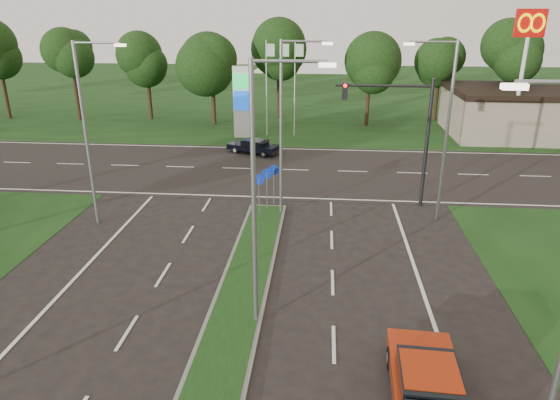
{
  "coord_description": "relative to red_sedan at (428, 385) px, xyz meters",
  "views": [
    {
      "loc": [
        2.94,
        -8.71,
        10.25
      ],
      "look_at": [
        1.07,
        12.38,
        2.2
      ],
      "focal_mm": 32.0,
      "sensor_mm": 36.0,
      "label": 1
    }
  ],
  "objects": [
    {
      "name": "streetlight_median_far",
      "position": [
        -5.0,
        13.49,
        4.4
      ],
      "size": [
        2.53,
        0.22,
        9.0
      ],
      "color": "gray",
      "rests_on": "ground"
    },
    {
      "name": "streetlight_right_far",
      "position": [
        2.8,
        13.49,
        4.4
      ],
      "size": [
        2.53,
        0.22,
        9.0
      ],
      "rotation": [
        0.0,
        0.0,
        3.14
      ],
      "color": "gray",
      "rests_on": "ground"
    },
    {
      "name": "median_kerb",
      "position": [
        -6.0,
        1.49,
        -0.62
      ],
      "size": [
        2.0,
        26.0,
        0.12
      ],
      "primitive_type": "cube",
      "color": "slate",
      "rests_on": "ground"
    },
    {
      "name": "gas_pylon",
      "position": [
        -9.79,
        30.54,
        2.51
      ],
      "size": [
        5.8,
        1.26,
        8.0
      ],
      "color": "silver",
      "rests_on": "ground"
    },
    {
      "name": "mcdonalds_sign",
      "position": [
        12.0,
        29.46,
        7.3
      ],
      "size": [
        2.2,
        0.47,
        10.4
      ],
      "color": "silver",
      "rests_on": "ground"
    },
    {
      "name": "streetlight_left_far",
      "position": [
        -14.3,
        11.49,
        4.4
      ],
      "size": [
        2.53,
        0.22,
        9.0
      ],
      "color": "gray",
      "rests_on": "ground"
    },
    {
      "name": "treeline_far",
      "position": [
        -5.9,
        37.42,
        6.15
      ],
      "size": [
        6.0,
        6.0,
        9.9
      ],
      "color": "black",
      "rests_on": "ground"
    },
    {
      "name": "traffic_signal",
      "position": [
        1.19,
        15.49,
        3.97
      ],
      "size": [
        5.1,
        0.42,
        7.0
      ],
      "color": "black",
      "rests_on": "ground"
    },
    {
      "name": "red_sedan",
      "position": [
        0.0,
        0.0,
        0.0
      ],
      "size": [
        2.11,
        4.71,
        1.27
      ],
      "rotation": [
        0.0,
        0.0,
        -0.05
      ],
      "color": "#972308",
      "rests_on": "ground"
    },
    {
      "name": "navy_sedan",
      "position": [
        -8.29,
        25.48,
        -0.1
      ],
      "size": [
        4.23,
        3.0,
        1.08
      ],
      "rotation": [
        0.0,
        0.0,
        1.17
      ],
      "color": "black",
      "rests_on": "ground"
    },
    {
      "name": "median_signs",
      "position": [
        -6.0,
        13.89,
        1.03
      ],
      "size": [
        1.16,
        1.76,
        2.38
      ],
      "color": "gray",
      "rests_on": "ground"
    },
    {
      "name": "commercial_building",
      "position": [
        16.0,
        33.49,
        1.32
      ],
      "size": [
        16.0,
        9.0,
        4.0
      ],
      "primitive_type": "cube",
      "color": "gray",
      "rests_on": "ground"
    },
    {
      "name": "streetlight_median_near",
      "position": [
        -5.0,
        3.49,
        4.4
      ],
      "size": [
        2.53,
        0.22,
        9.0
      ],
      "color": "gray",
      "rests_on": "ground"
    },
    {
      "name": "cross_road",
      "position": [
        -6.0,
        21.49,
        -0.68
      ],
      "size": [
        160.0,
        12.0,
        0.02
      ],
      "primitive_type": "cube",
      "color": "black",
      "rests_on": "ground"
    },
    {
      "name": "verge_far",
      "position": [
        -6.0,
        52.49,
        -0.68
      ],
      "size": [
        160.0,
        50.0,
        0.02
      ],
      "primitive_type": "cube",
      "color": "#133311",
      "rests_on": "ground"
    }
  ]
}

